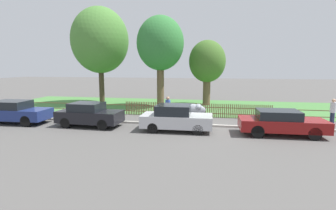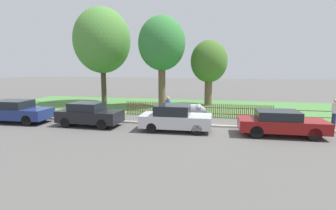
{
  "view_description": "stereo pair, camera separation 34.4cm",
  "coord_description": "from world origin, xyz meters",
  "px_view_note": "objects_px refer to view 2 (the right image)",
  "views": [
    {
      "loc": [
        1.47,
        -15.59,
        3.67
      ],
      "look_at": [
        -1.65,
        1.05,
        1.1
      ],
      "focal_mm": 28.0,
      "sensor_mm": 36.0,
      "label": 1
    },
    {
      "loc": [
        1.81,
        -15.53,
        3.67
      ],
      "look_at": [
        -1.65,
        1.05,
        1.1
      ],
      "focal_mm": 28.0,
      "sensor_mm": 36.0,
      "label": 2
    }
  ],
  "objects_px": {
    "parked_car_black_saloon": "(89,114)",
    "tree_behind_motorcycle": "(162,44)",
    "parked_car_silver_hatchback": "(16,111)",
    "parked_car_navy_estate": "(175,118)",
    "tree_mid_park": "(209,62)",
    "parked_car_red_compact": "(281,123)",
    "tree_nearest_kerb": "(102,41)",
    "pedestrian_near_fence": "(168,108)",
    "pedestrian_by_lamp": "(335,111)",
    "covered_motorcycle": "(193,110)"
  },
  "relations": [
    {
      "from": "parked_car_black_saloon",
      "to": "tree_behind_motorcycle",
      "type": "distance_m",
      "value": 9.85
    },
    {
      "from": "parked_car_silver_hatchback",
      "to": "parked_car_navy_estate",
      "type": "bearing_deg",
      "value": -2.23
    },
    {
      "from": "parked_car_silver_hatchback",
      "to": "tree_mid_park",
      "type": "bearing_deg",
      "value": 38.46
    },
    {
      "from": "parked_car_black_saloon",
      "to": "parked_car_navy_estate",
      "type": "xyz_separation_m",
      "value": [
        5.33,
        -0.1,
        -0.0
      ]
    },
    {
      "from": "parked_car_red_compact",
      "to": "tree_mid_park",
      "type": "relative_size",
      "value": 0.74
    },
    {
      "from": "tree_nearest_kerb",
      "to": "tree_mid_park",
      "type": "xyz_separation_m",
      "value": [
        9.97,
        0.88,
        -2.01
      ]
    },
    {
      "from": "parked_car_silver_hatchback",
      "to": "pedestrian_near_fence",
      "type": "height_order",
      "value": "pedestrian_near_fence"
    },
    {
      "from": "pedestrian_near_fence",
      "to": "pedestrian_by_lamp",
      "type": "xyz_separation_m",
      "value": [
        10.14,
        0.82,
        -0.0
      ]
    },
    {
      "from": "covered_motorcycle",
      "to": "pedestrian_near_fence",
      "type": "height_order",
      "value": "pedestrian_near_fence"
    },
    {
      "from": "parked_car_silver_hatchback",
      "to": "parked_car_red_compact",
      "type": "bearing_deg",
      "value": -2.01
    },
    {
      "from": "tree_mid_park",
      "to": "pedestrian_near_fence",
      "type": "xyz_separation_m",
      "value": [
        -2.18,
        -7.85,
        -3.02
      ]
    },
    {
      "from": "parked_car_black_saloon",
      "to": "tree_nearest_kerb",
      "type": "relative_size",
      "value": 0.43
    },
    {
      "from": "tree_behind_motorcycle",
      "to": "tree_mid_park",
      "type": "relative_size",
      "value": 1.33
    },
    {
      "from": "parked_car_black_saloon",
      "to": "pedestrian_near_fence",
      "type": "height_order",
      "value": "pedestrian_near_fence"
    },
    {
      "from": "tree_behind_motorcycle",
      "to": "parked_car_red_compact",
      "type": "bearing_deg",
      "value": -44.87
    },
    {
      "from": "parked_car_black_saloon",
      "to": "parked_car_red_compact",
      "type": "bearing_deg",
      "value": 1.6
    },
    {
      "from": "parked_car_silver_hatchback",
      "to": "tree_mid_park",
      "type": "height_order",
      "value": "tree_mid_park"
    },
    {
      "from": "parked_car_navy_estate",
      "to": "tree_nearest_kerb",
      "type": "xyz_separation_m",
      "value": [
        -8.67,
        9.21,
        5.24
      ]
    },
    {
      "from": "covered_motorcycle",
      "to": "pedestrian_near_fence",
      "type": "bearing_deg",
      "value": -154.89
    },
    {
      "from": "parked_car_navy_estate",
      "to": "pedestrian_by_lamp",
      "type": "height_order",
      "value": "pedestrian_by_lamp"
    },
    {
      "from": "tree_mid_park",
      "to": "tree_behind_motorcycle",
      "type": "bearing_deg",
      "value": -155.96
    },
    {
      "from": "tree_nearest_kerb",
      "to": "pedestrian_by_lamp",
      "type": "bearing_deg",
      "value": -18.94
    },
    {
      "from": "parked_car_navy_estate",
      "to": "pedestrian_by_lamp",
      "type": "relative_size",
      "value": 2.42
    },
    {
      "from": "tree_behind_motorcycle",
      "to": "pedestrian_near_fence",
      "type": "height_order",
      "value": "tree_behind_motorcycle"
    },
    {
      "from": "parked_car_red_compact",
      "to": "parked_car_navy_estate",
      "type": "bearing_deg",
      "value": 178.98
    },
    {
      "from": "tree_nearest_kerb",
      "to": "tree_behind_motorcycle",
      "type": "height_order",
      "value": "tree_nearest_kerb"
    },
    {
      "from": "parked_car_red_compact",
      "to": "pedestrian_near_fence",
      "type": "relative_size",
      "value": 2.67
    },
    {
      "from": "tree_mid_park",
      "to": "parked_car_red_compact",
      "type": "bearing_deg",
      "value": -66.77
    },
    {
      "from": "parked_car_navy_estate",
      "to": "tree_nearest_kerb",
      "type": "relative_size",
      "value": 0.44
    },
    {
      "from": "parked_car_silver_hatchback",
      "to": "covered_motorcycle",
      "type": "bearing_deg",
      "value": 13.29
    },
    {
      "from": "parked_car_navy_estate",
      "to": "tree_behind_motorcycle",
      "type": "height_order",
      "value": "tree_behind_motorcycle"
    },
    {
      "from": "parked_car_black_saloon",
      "to": "parked_car_red_compact",
      "type": "distance_m",
      "value": 10.93
    },
    {
      "from": "tree_nearest_kerb",
      "to": "tree_behind_motorcycle",
      "type": "xyz_separation_m",
      "value": [
        5.98,
        -0.9,
        -0.48
      ]
    },
    {
      "from": "parked_car_red_compact",
      "to": "tree_nearest_kerb",
      "type": "xyz_separation_m",
      "value": [
        -14.28,
        9.15,
        5.27
      ]
    },
    {
      "from": "parked_car_red_compact",
      "to": "pedestrian_by_lamp",
      "type": "height_order",
      "value": "pedestrian_by_lamp"
    },
    {
      "from": "covered_motorcycle",
      "to": "parked_car_navy_estate",
      "type": "bearing_deg",
      "value": -105.52
    },
    {
      "from": "covered_motorcycle",
      "to": "tree_nearest_kerb",
      "type": "bearing_deg",
      "value": 142.92
    },
    {
      "from": "covered_motorcycle",
      "to": "parked_car_black_saloon",
      "type": "bearing_deg",
      "value": -157.19
    },
    {
      "from": "pedestrian_by_lamp",
      "to": "parked_car_navy_estate",
      "type": "bearing_deg",
      "value": 106.32
    },
    {
      "from": "parked_car_navy_estate",
      "to": "covered_motorcycle",
      "type": "distance_m",
      "value": 3.15
    },
    {
      "from": "parked_car_navy_estate",
      "to": "covered_motorcycle",
      "type": "xyz_separation_m",
      "value": [
        0.64,
        3.08,
        -0.05
      ]
    },
    {
      "from": "tree_mid_park",
      "to": "pedestrian_by_lamp",
      "type": "xyz_separation_m",
      "value": [
        7.96,
        -7.03,
        -3.02
      ]
    },
    {
      "from": "tree_nearest_kerb",
      "to": "pedestrian_by_lamp",
      "type": "relative_size",
      "value": 5.47
    },
    {
      "from": "parked_car_red_compact",
      "to": "parked_car_silver_hatchback",
      "type": "bearing_deg",
      "value": 178.56
    },
    {
      "from": "parked_car_black_saloon",
      "to": "tree_behind_motorcycle",
      "type": "height_order",
      "value": "tree_behind_motorcycle"
    },
    {
      "from": "parked_car_navy_estate",
      "to": "pedestrian_by_lamp",
      "type": "distance_m",
      "value": 9.75
    },
    {
      "from": "parked_car_red_compact",
      "to": "pedestrian_by_lamp",
      "type": "bearing_deg",
      "value": 37.81
    },
    {
      "from": "parked_car_black_saloon",
      "to": "pedestrian_near_fence",
      "type": "distance_m",
      "value": 4.94
    },
    {
      "from": "parked_car_navy_estate",
      "to": "tree_mid_park",
      "type": "xyz_separation_m",
      "value": [
        1.29,
        10.09,
        3.23
      ]
    },
    {
      "from": "parked_car_navy_estate",
      "to": "pedestrian_near_fence",
      "type": "distance_m",
      "value": 2.42
    }
  ]
}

